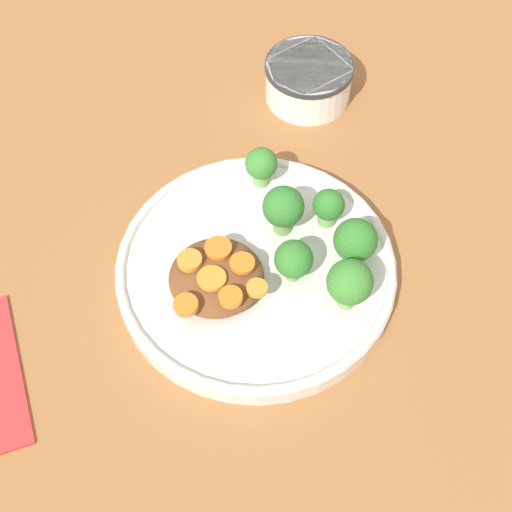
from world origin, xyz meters
TOP-DOWN VIEW (x-y plane):
  - ground_plane at (0.00, 0.00)m, footprint 4.00×4.00m
  - plate at (0.00, 0.00)m, footprint 0.28×0.28m
  - dip_bowl at (-0.24, 0.12)m, footprint 0.10×0.10m
  - stew_mound at (0.01, -0.04)m, footprint 0.09×0.09m
  - broccoli_floret_0 at (0.02, 0.09)m, footprint 0.04×0.04m
  - broccoli_floret_1 at (0.02, 0.03)m, footprint 0.04×0.04m
  - broccoli_floret_2 at (-0.04, 0.08)m, footprint 0.03×0.03m
  - broccoli_floret_3 at (-0.04, 0.04)m, footprint 0.04×0.04m
  - broccoli_floret_4 at (0.06, 0.07)m, footprint 0.04×0.04m
  - broccoli_floret_5 at (-0.10, 0.03)m, footprint 0.03×0.03m
  - carrot_slice_0 at (-0.00, -0.06)m, footprint 0.02×0.02m
  - carrot_slice_1 at (0.05, -0.03)m, footprint 0.02×0.02m
  - carrot_slice_2 at (0.01, -0.02)m, footprint 0.02×0.02m
  - carrot_slice_3 at (0.05, -0.08)m, footprint 0.02×0.02m
  - carrot_slice_4 at (-0.01, -0.04)m, footprint 0.03×0.03m
  - carrot_slice_5 at (0.02, -0.05)m, footprint 0.03×0.03m
  - carrot_slice_6 at (0.04, -0.01)m, footprint 0.02×0.02m

SIDE VIEW (x-z plane):
  - ground_plane at x=0.00m, z-range 0.00..0.00m
  - plate at x=0.00m, z-range 0.00..0.03m
  - dip_bowl at x=-0.24m, z-range 0.00..0.05m
  - stew_mound at x=0.01m, z-range 0.02..0.05m
  - broccoli_floret_2 at x=-0.04m, z-range 0.02..0.07m
  - carrot_slice_5 at x=0.02m, z-range 0.05..0.05m
  - carrot_slice_2 at x=0.01m, z-range 0.05..0.05m
  - broccoli_floret_5 at x=-0.10m, z-range 0.02..0.07m
  - carrot_slice_6 at x=0.04m, z-range 0.05..0.05m
  - carrot_slice_4 at x=-0.01m, z-range 0.05..0.05m
  - carrot_slice_1 at x=0.05m, z-range 0.05..0.05m
  - carrot_slice_3 at x=0.05m, z-range 0.05..0.05m
  - carrot_slice_0 at x=0.00m, z-range 0.05..0.05m
  - broccoli_floret_1 at x=0.02m, z-range 0.03..0.08m
  - broccoli_floret_0 at x=0.02m, z-range 0.03..0.08m
  - broccoli_floret_3 at x=-0.04m, z-range 0.03..0.08m
  - broccoli_floret_4 at x=0.06m, z-range 0.03..0.09m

